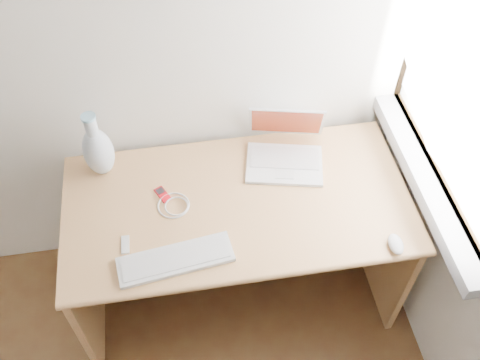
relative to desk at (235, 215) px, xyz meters
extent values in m
cube|color=gray|center=(0.70, -0.16, 0.29)|extent=(0.10, 0.96, 0.06)
cube|color=white|center=(0.68, -0.16, 0.85)|extent=(0.02, 0.84, 0.92)
cube|color=tan|center=(0.00, -0.08, 0.19)|extent=(1.33, 0.67, 0.03)
cube|color=tan|center=(-0.65, -0.08, -0.17)|extent=(0.03, 0.63, 0.68)
cube|color=tan|center=(0.65, -0.08, -0.17)|extent=(0.03, 0.63, 0.68)
cube|color=tan|center=(0.00, 0.24, -0.05)|extent=(1.28, 0.03, 0.44)
cube|color=white|center=(0.22, 0.07, 0.21)|extent=(0.34, 0.27, 0.01)
cube|color=white|center=(0.22, 0.07, 0.22)|extent=(0.30, 0.18, 0.00)
cube|color=white|center=(0.22, 0.18, 0.31)|extent=(0.31, 0.14, 0.19)
cube|color=#993A10|center=(0.22, 0.18, 0.31)|extent=(0.29, 0.12, 0.17)
cube|color=silver|center=(-0.26, -0.31, 0.21)|extent=(0.42, 0.17, 0.02)
cube|color=white|center=(-0.26, -0.31, 0.22)|extent=(0.39, 0.14, 0.00)
ellipsoid|color=white|center=(0.53, -0.37, 0.22)|extent=(0.06, 0.09, 0.03)
cube|color=red|center=(-0.28, 0.00, 0.20)|extent=(0.07, 0.09, 0.01)
cube|color=black|center=(-0.28, 0.00, 0.21)|extent=(0.04, 0.04, 0.00)
torus|color=silver|center=(-0.24, -0.06, 0.20)|extent=(0.15, 0.15, 0.01)
cube|color=silver|center=(-0.43, -0.21, 0.20)|extent=(0.03, 0.08, 0.01)
ellipsoid|color=silver|center=(-0.51, 0.16, 0.31)|extent=(0.12, 0.12, 0.22)
cylinder|color=silver|center=(-0.51, 0.16, 0.45)|extent=(0.05, 0.05, 0.09)
cylinder|color=#8DC5E1|center=(-0.51, 0.16, 0.50)|extent=(0.05, 0.05, 0.01)
camera|label=1|loc=(-0.19, -1.31, 1.84)|focal=40.00mm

